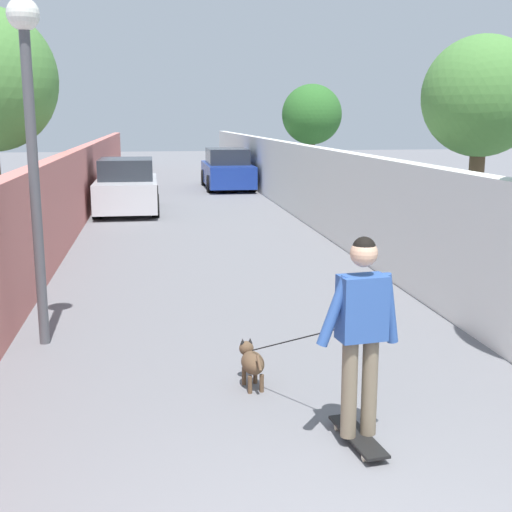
# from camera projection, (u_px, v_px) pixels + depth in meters

# --- Properties ---
(ground_plane) EXTENTS (80.00, 80.00, 0.00)m
(ground_plane) POSITION_uv_depth(u_px,v_px,m) (196.00, 225.00, 16.99)
(ground_plane) COLOR slate
(wall_left) EXTENTS (48.00, 0.30, 1.91)m
(wall_left) POSITION_uv_depth(u_px,v_px,m) (65.00, 199.00, 14.42)
(wall_left) COLOR #CC726B
(wall_left) RESTS_ON ground
(fence_right) EXTENTS (48.00, 0.30, 1.98)m
(fence_right) POSITION_uv_depth(u_px,v_px,m) (330.00, 193.00, 15.30)
(fence_right) COLOR white
(fence_right) RESTS_ON ground
(tree_right_mid) EXTENTS (1.97, 1.97, 3.78)m
(tree_right_mid) POSITION_uv_depth(u_px,v_px,m) (312.00, 115.00, 21.90)
(tree_right_mid) COLOR #473523
(tree_right_mid) RESTS_ON ground
(tree_right_far) EXTENTS (1.91, 1.91, 3.98)m
(tree_right_far) POSITION_uv_depth(u_px,v_px,m) (481.00, 99.00, 10.73)
(tree_right_far) COLOR brown
(tree_right_far) RESTS_ON ground
(lamp_post) EXTENTS (0.36, 0.36, 3.96)m
(lamp_post) POSITION_uv_depth(u_px,v_px,m) (30.00, 111.00, 7.49)
(lamp_post) COLOR #4C4C51
(lamp_post) RESTS_ON ground
(skateboard) EXTENTS (0.82, 0.30, 0.08)m
(skateboard) POSITION_uv_depth(u_px,v_px,m) (358.00, 436.00, 5.53)
(skateboard) COLOR black
(skateboard) RESTS_ON ground
(person_skateboarder) EXTENTS (0.27, 0.72, 1.67)m
(person_skateboarder) POSITION_uv_depth(u_px,v_px,m) (362.00, 321.00, 5.33)
(person_skateboarder) COLOR #726651
(person_skateboarder) RESTS_ON skateboard
(dog) EXTENTS (1.61, 0.83, 1.06)m
(dog) POSITION_uv_depth(u_px,v_px,m) (252.00, 361.00, 6.67)
(dog) COLOR brown
(dog) RESTS_ON ground
(car_near) EXTENTS (3.97, 1.80, 1.54)m
(car_near) POSITION_uv_depth(u_px,v_px,m) (127.00, 187.00, 19.24)
(car_near) COLOR silver
(car_near) RESTS_ON ground
(car_far) EXTENTS (4.40, 1.80, 1.54)m
(car_far) POSITION_uv_depth(u_px,v_px,m) (227.00, 170.00, 25.80)
(car_far) COLOR navy
(car_far) RESTS_ON ground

